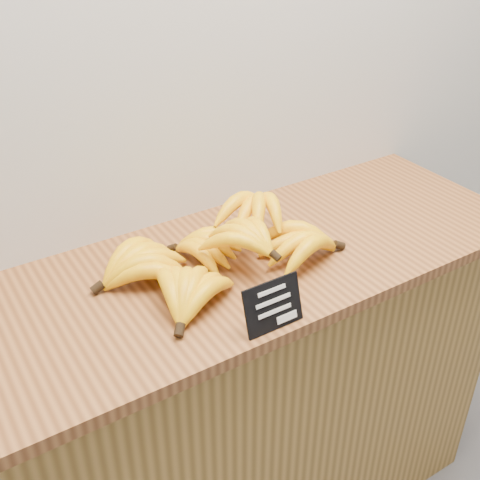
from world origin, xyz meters
name	(u,v)px	position (x,y,z in m)	size (l,w,h in m)	color
counter	(230,409)	(-0.01, 2.75, 0.45)	(1.46, 0.50, 0.90)	olive
counter_top	(228,269)	(-0.01, 2.75, 0.92)	(1.54, 0.54, 0.03)	brown
chalkboard_sign	(273,305)	(-0.05, 2.52, 0.98)	(0.13, 0.01, 0.10)	black
banana_pile	(218,251)	(-0.04, 2.74, 0.98)	(0.56, 0.39, 0.12)	yellow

